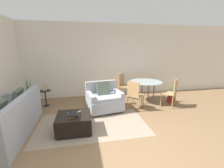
{
  "coord_description": "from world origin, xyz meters",
  "views": [
    {
      "loc": [
        -0.65,
        -2.38,
        1.85
      ],
      "look_at": [
        0.23,
        2.09,
        0.75
      ],
      "focal_mm": 24.0,
      "sensor_mm": 36.0,
      "label": 1
    }
  ],
  "objects_px": {
    "ottoman": "(74,122)",
    "potted_plant": "(30,100)",
    "tv_remote_primary": "(78,112)",
    "picture_frame": "(45,88)",
    "book_stack": "(74,115)",
    "dining_chair_far_left": "(124,84)",
    "side_table": "(45,95)",
    "couch": "(10,122)",
    "dining_chair_near_left": "(135,93)",
    "dining_chair_near_right": "(172,91)",
    "armchair": "(104,99)",
    "potted_plant_small": "(171,97)",
    "dining_table": "(146,84)",
    "tv_remote_secondary": "(68,114)"
  },
  "relations": [
    {
      "from": "potted_plant",
      "to": "dining_chair_near_right",
      "type": "distance_m",
      "value": 4.5
    },
    {
      "from": "picture_frame",
      "to": "dining_chair_near_right",
      "type": "relative_size",
      "value": 0.19
    },
    {
      "from": "potted_plant_small",
      "to": "potted_plant",
      "type": "bearing_deg",
      "value": 174.6
    },
    {
      "from": "tv_remote_primary",
      "to": "dining_chair_near_right",
      "type": "height_order",
      "value": "dining_chair_near_right"
    },
    {
      "from": "side_table",
      "to": "ottoman",
      "type": "bearing_deg",
      "value": -60.84
    },
    {
      "from": "armchair",
      "to": "book_stack",
      "type": "relative_size",
      "value": 4.81
    },
    {
      "from": "tv_remote_primary",
      "to": "dining_chair_far_left",
      "type": "height_order",
      "value": "dining_chair_far_left"
    },
    {
      "from": "armchair",
      "to": "book_stack",
      "type": "bearing_deg",
      "value": -126.21
    },
    {
      "from": "couch",
      "to": "book_stack",
      "type": "bearing_deg",
      "value": -8.21
    },
    {
      "from": "book_stack",
      "to": "picture_frame",
      "type": "distance_m",
      "value": 2.07
    },
    {
      "from": "tv_remote_primary",
      "to": "dining_chair_near_left",
      "type": "distance_m",
      "value": 1.83
    },
    {
      "from": "picture_frame",
      "to": "dining_table",
      "type": "xyz_separation_m",
      "value": [
        3.34,
        -0.21,
        0.04
      ]
    },
    {
      "from": "potted_plant",
      "to": "picture_frame",
      "type": "height_order",
      "value": "potted_plant"
    },
    {
      "from": "ottoman",
      "to": "dining_table",
      "type": "distance_m",
      "value": 2.85
    },
    {
      "from": "couch",
      "to": "dining_table",
      "type": "distance_m",
      "value": 4.0
    },
    {
      "from": "ottoman",
      "to": "potted_plant",
      "type": "distance_m",
      "value": 2.23
    },
    {
      "from": "armchair",
      "to": "side_table",
      "type": "distance_m",
      "value": 1.94
    },
    {
      "from": "armchair",
      "to": "tv_remote_primary",
      "type": "height_order",
      "value": "armchair"
    },
    {
      "from": "tv_remote_secondary",
      "to": "tv_remote_primary",
      "type": "bearing_deg",
      "value": 16.39
    },
    {
      "from": "potted_plant",
      "to": "couch",
      "type": "bearing_deg",
      "value": -87.39
    },
    {
      "from": "armchair",
      "to": "dining_table",
      "type": "height_order",
      "value": "armchair"
    },
    {
      "from": "tv_remote_primary",
      "to": "dining_chair_far_left",
      "type": "distance_m",
      "value": 2.61
    },
    {
      "from": "side_table",
      "to": "dining_chair_near_right",
      "type": "relative_size",
      "value": 0.58
    },
    {
      "from": "potted_plant_small",
      "to": "side_table",
      "type": "bearing_deg",
      "value": 173.6
    },
    {
      "from": "ottoman",
      "to": "tv_remote_primary",
      "type": "relative_size",
      "value": 5.19
    },
    {
      "from": "dining_table",
      "to": "dining_chair_near_right",
      "type": "distance_m",
      "value": 0.88
    },
    {
      "from": "armchair",
      "to": "potted_plant",
      "type": "xyz_separation_m",
      "value": [
        -2.27,
        0.65,
        -0.09
      ]
    },
    {
      "from": "armchair",
      "to": "dining_table",
      "type": "bearing_deg",
      "value": 16.89
    },
    {
      "from": "book_stack",
      "to": "ottoman",
      "type": "bearing_deg",
      "value": 93.07
    },
    {
      "from": "book_stack",
      "to": "couch",
      "type": "bearing_deg",
      "value": 171.79
    },
    {
      "from": "ottoman",
      "to": "book_stack",
      "type": "height_order",
      "value": "book_stack"
    },
    {
      "from": "side_table",
      "to": "potted_plant_small",
      "type": "bearing_deg",
      "value": -6.4
    },
    {
      "from": "dining_chair_near_right",
      "to": "potted_plant_small",
      "type": "bearing_deg",
      "value": 55.92
    },
    {
      "from": "book_stack",
      "to": "dining_table",
      "type": "distance_m",
      "value": 2.87
    },
    {
      "from": "picture_frame",
      "to": "couch",
      "type": "bearing_deg",
      "value": -103.19
    },
    {
      "from": "couch",
      "to": "dining_chair_near_left",
      "type": "relative_size",
      "value": 2.33
    },
    {
      "from": "dining_table",
      "to": "dining_chair_far_left",
      "type": "height_order",
      "value": "dining_chair_far_left"
    },
    {
      "from": "ottoman",
      "to": "dining_chair_near_left",
      "type": "bearing_deg",
      "value": 27.6
    },
    {
      "from": "armchair",
      "to": "potted_plant_small",
      "type": "bearing_deg",
      "value": 4.9
    },
    {
      "from": "side_table",
      "to": "dining_chair_far_left",
      "type": "bearing_deg",
      "value": 8.49
    },
    {
      "from": "tv_remote_primary",
      "to": "dining_chair_near_left",
      "type": "height_order",
      "value": "dining_chair_near_left"
    },
    {
      "from": "ottoman",
      "to": "tv_remote_primary",
      "type": "distance_m",
      "value": 0.25
    },
    {
      "from": "side_table",
      "to": "dining_chair_near_right",
      "type": "bearing_deg",
      "value": -11.84
    },
    {
      "from": "potted_plant",
      "to": "dining_table",
      "type": "distance_m",
      "value": 3.82
    },
    {
      "from": "tv_remote_secondary",
      "to": "picture_frame",
      "type": "distance_m",
      "value": 1.89
    },
    {
      "from": "armchair",
      "to": "side_table",
      "type": "relative_size",
      "value": 2.13
    },
    {
      "from": "potted_plant",
      "to": "dining_chair_near_right",
      "type": "xyz_separation_m",
      "value": [
        4.41,
        -0.8,
        0.27
      ]
    },
    {
      "from": "tv_remote_primary",
      "to": "picture_frame",
      "type": "relative_size",
      "value": 0.85
    },
    {
      "from": "potted_plant",
      "to": "dining_chair_near_left",
      "type": "relative_size",
      "value": 1.18
    },
    {
      "from": "dining_table",
      "to": "dining_chair_near_right",
      "type": "xyz_separation_m",
      "value": [
        0.62,
        -0.62,
        -0.13
      ]
    }
  ]
}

